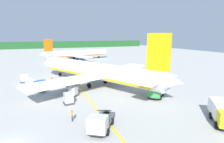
% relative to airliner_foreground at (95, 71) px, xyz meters
% --- Properties ---
extents(ground, '(240.00, 320.00, 0.20)m').
position_rel_airliner_foreground_xyz_m(ground, '(-15.97, 27.48, -3.49)').
color(ground, '#A8A8A3').
extents(distant_treeline, '(216.00, 6.00, 6.00)m').
position_rel_airliner_foreground_xyz_m(distant_treeline, '(-15.97, 137.91, -0.39)').
color(distant_treeline, '#1E5123').
rests_on(distant_treeline, ground).
extents(airliner_foreground, '(32.62, 38.60, 11.90)m').
position_rel_airliner_foreground_xyz_m(airliner_foreground, '(0.00, 0.00, 0.00)').
color(airliner_foreground, white).
rests_on(airliner_foreground, ground).
extents(airliner_mid_apron, '(34.53, 28.67, 9.89)m').
position_rel_airliner_foreground_xyz_m(airliner_mid_apron, '(5.68, 47.80, -0.57)').
color(airliner_mid_apron, white).
rests_on(airliner_mid_apron, ground).
extents(service_truck_fuel, '(5.69, 6.45, 2.58)m').
position_rel_airliner_foreground_xyz_m(service_truck_fuel, '(10.25, -24.70, -1.91)').
color(service_truck_fuel, yellow).
rests_on(service_truck_fuel, ground).
extents(service_truck_baggage, '(5.50, 5.45, 2.62)m').
position_rel_airliner_foreground_xyz_m(service_truck_baggage, '(8.50, -12.46, -1.90)').
color(service_truck_baggage, '#338C3F').
rests_on(service_truck_baggage, ground).
extents(service_truck_catering, '(4.61, 6.72, 2.40)m').
position_rel_airliner_foreground_xyz_m(service_truck_catering, '(-12.82, 0.79, -1.99)').
color(service_truck_catering, '#2659A5').
rests_on(service_truck_catering, ground).
extents(service_truck_pushback, '(5.21, 6.34, 2.64)m').
position_rel_airliner_foreground_xyz_m(service_truck_pushback, '(-5.63, -20.82, -2.22)').
color(service_truck_pushback, silver).
rests_on(service_truck_pushback, ground).
extents(cargo_container_near, '(2.04, 2.04, 2.04)m').
position_rel_airliner_foreground_xyz_m(cargo_container_near, '(-15.57, 9.12, -2.43)').
color(cargo_container_near, '#333338').
rests_on(cargo_container_near, ground).
extents(cargo_container_mid, '(1.77, 1.77, 2.07)m').
position_rel_airliner_foreground_xyz_m(cargo_container_mid, '(-7.67, -10.02, -2.41)').
color(cargo_container_mid, '#333338').
rests_on(cargo_container_mid, ground).
extents(cargo_container_far, '(2.27, 2.27, 1.97)m').
position_rel_airliner_foreground_xyz_m(cargo_container_far, '(-6.20, -6.11, -2.46)').
color(cargo_container_far, '#333338').
rests_on(cargo_container_far, ground).
extents(crew_marshaller, '(0.28, 0.63, 1.74)m').
position_rel_airliner_foreground_xyz_m(crew_marshaller, '(-8.31, -16.78, -2.36)').
color(crew_marshaller, '#191E33').
rests_on(crew_marshaller, ground).
extents(crew_loader_left, '(0.54, 0.44, 1.72)m').
position_rel_airliner_foreground_xyz_m(crew_loader_left, '(-9.26, 5.53, -2.38)').
color(crew_loader_left, '#191E33').
rests_on(crew_loader_left, ground).
extents(apron_guide_line, '(0.30, 60.00, 0.01)m').
position_rel_airliner_foreground_xyz_m(apron_guide_line, '(-3.97, -4.49, -3.39)').
color(apron_guide_line, yellow).
rests_on(apron_guide_line, ground).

